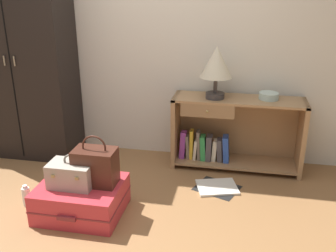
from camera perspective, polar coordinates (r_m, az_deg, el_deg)
name	(u,v)px	position (r m, az deg, el deg)	size (l,w,h in m)	color
ground_plane	(97,234)	(2.88, -10.48, -15.43)	(9.00, 9.00, 0.00)	olive
back_wall	(145,23)	(3.77, -3.43, 14.98)	(6.40, 0.10, 2.60)	silver
wardrobe	(23,56)	(3.99, -20.70, 9.70)	(0.93, 0.47, 2.01)	black
bookshelf	(230,133)	(3.66, 9.26, -1.06)	(1.20, 0.36, 0.68)	#A37A51
table_lamp	(216,64)	(3.44, 7.20, 9.12)	(0.28, 0.28, 0.47)	#3D3838
bowl	(269,96)	(3.56, 14.74, 4.34)	(0.18, 0.18, 0.06)	silver
suitcase_large	(82,198)	(3.06, -12.71, -10.45)	(0.63, 0.54, 0.25)	#D1333D
train_case	(72,174)	(2.95, -14.13, -6.96)	(0.33, 0.22, 0.26)	#A89E8E
handbag	(95,166)	(2.93, -10.72, -5.87)	(0.31, 0.20, 0.39)	#472319
bottle	(26,196)	(3.30, -20.30, -9.74)	(0.06, 0.06, 0.18)	white
open_book_on_floor	(217,187)	(3.39, 7.29, -9.01)	(0.44, 0.40, 0.02)	white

